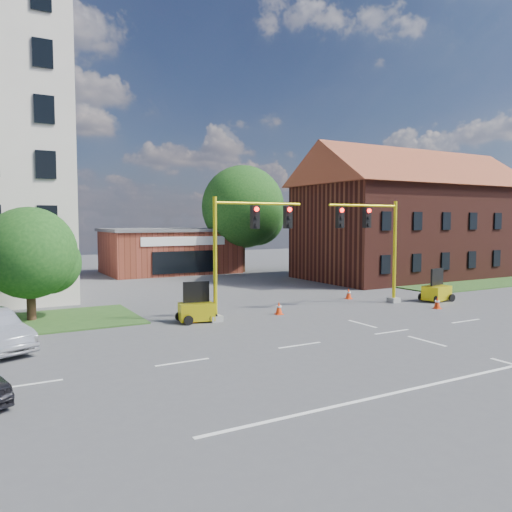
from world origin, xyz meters
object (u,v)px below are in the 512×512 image
signal_mast_east (374,239)px  pickup_white (372,270)px  trailer_west (196,310)px  signal_mast_west (245,242)px  trailer_east (437,291)px

signal_mast_east → pickup_white: bearing=48.1°
trailer_west → pickup_white: trailer_west is taller
signal_mast_east → pickup_white: 13.29m
signal_mast_west → pickup_white: (17.33, 9.62, -3.11)m
trailer_west → signal_mast_west: bearing=1.9°
signal_mast_west → trailer_east: bearing=-3.9°
trailer_west → trailer_east: size_ratio=0.98×
signal_mast_east → trailer_west: signal_mast_east is taller
signal_mast_east → trailer_east: signal_mast_east is taller
signal_mast_west → pickup_white: 20.07m
trailer_west → pickup_white: 21.87m
pickup_white → signal_mast_east: bearing=134.4°
trailer_west → pickup_white: (19.83, 9.22, 0.21)m
signal_mast_west → signal_mast_east: 8.71m
signal_mast_west → signal_mast_east: bearing=0.0°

